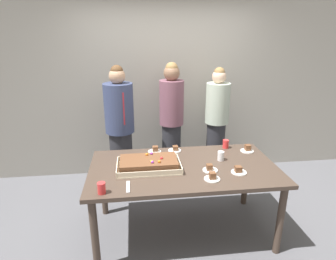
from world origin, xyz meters
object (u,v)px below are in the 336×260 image
plated_slice_far_left (210,169)px  drink_cup_nearest (221,156)px  person_green_shirt_behind (216,124)px  person_serving_front (171,122)px  plated_slice_near_left (247,149)px  party_table (183,173)px  plated_slice_near_right (155,150)px  sheet_cake (149,164)px  plated_slice_center_back (239,171)px  drink_cup_far_end (102,188)px  person_striped_tie_right (120,130)px  plated_slice_center_front (175,149)px  plated_slice_far_right (212,177)px  cake_server_utensil (128,187)px  drink_cup_middle (226,144)px

plated_slice_far_left → drink_cup_nearest: size_ratio=1.50×
plated_slice_far_left → person_green_shirt_behind: person_green_shirt_behind is taller
person_serving_front → plated_slice_near_left: bearing=60.2°
party_table → plated_slice_far_left: 0.29m
person_green_shirt_behind → plated_slice_near_right: bearing=-9.7°
plated_slice_near_right → drink_cup_nearest: 0.75m
sheet_cake → person_serving_front: size_ratio=0.37×
plated_slice_near_right → plated_slice_far_left: plated_slice_far_left is taller
drink_cup_nearest → plated_slice_center_back: bearing=-74.1°
drink_cup_far_end → person_striped_tie_right: (0.11, 1.37, 0.05)m
party_table → plated_slice_center_front: (-0.03, 0.41, 0.10)m
plated_slice_near_right → person_striped_tie_right: 0.68m
party_table → plated_slice_far_right: 0.39m
party_table → plated_slice_far_right: plated_slice_far_right is taller
plated_slice_center_back → cake_server_utensil: bearing=-172.3°
plated_slice_center_back → person_green_shirt_behind: (0.17, 1.37, 0.05)m
drink_cup_nearest → person_striped_tie_right: size_ratio=0.06×
drink_cup_far_end → person_striped_tie_right: bearing=85.3°
plated_slice_near_right → drink_cup_far_end: bearing=-121.9°
plated_slice_far_left → person_serving_front: size_ratio=0.09×
plated_slice_near_right → drink_cup_far_end: 0.99m
plated_slice_center_back → drink_cup_middle: 0.64m
drink_cup_far_end → person_serving_front: size_ratio=0.06×
sheet_cake → person_striped_tie_right: 1.00m
plated_slice_far_left → drink_cup_middle: bearing=58.5°
plated_slice_center_back → person_serving_front: size_ratio=0.09×
plated_slice_near_right → drink_cup_nearest: drink_cup_nearest is taller
person_green_shirt_behind → person_striped_tie_right: person_striped_tie_right is taller
drink_cup_far_end → person_green_shirt_behind: person_green_shirt_behind is taller
plated_slice_near_left → plated_slice_far_left: size_ratio=1.00×
plated_slice_near_left → drink_cup_middle: size_ratio=1.50×
plated_slice_center_front → drink_cup_far_end: drink_cup_far_end is taller
drink_cup_nearest → drink_cup_middle: size_ratio=1.00×
plated_slice_far_left → plated_slice_center_front: plated_slice_far_left is taller
cake_server_utensil → person_green_shirt_behind: person_green_shirt_behind is taller
sheet_cake → plated_slice_far_right: size_ratio=4.27×
plated_slice_center_front → person_striped_tie_right: person_striped_tie_right is taller
plated_slice_center_front → person_striped_tie_right: 0.84m
plated_slice_near_left → person_striped_tie_right: (-1.48, 0.65, 0.07)m
plated_slice_center_front → person_green_shirt_behind: person_green_shirt_behind is taller
sheet_cake → drink_cup_middle: sheet_cake is taller
person_serving_front → person_striped_tie_right: size_ratio=1.00×
party_table → person_striped_tie_right: 1.17m
drink_cup_nearest → plated_slice_near_left: bearing=27.8°
plated_slice_far_right → cake_server_utensil: bearing=-176.7°
party_table → plated_slice_near_left: 0.86m
sheet_cake → plated_slice_near_right: bearing=76.9°
person_serving_front → person_green_shirt_behind: 0.65m
plated_slice_near_right → drink_cup_nearest: size_ratio=1.50×
person_green_shirt_behind → party_table: bearing=11.5°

